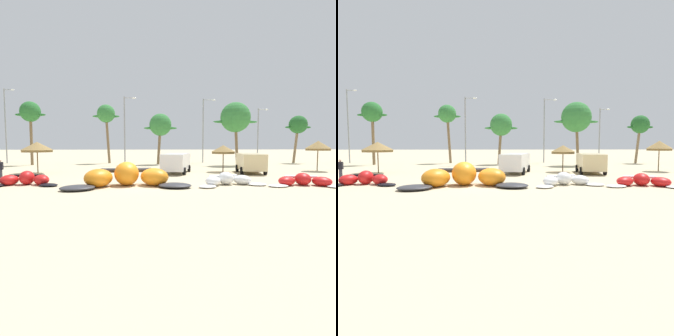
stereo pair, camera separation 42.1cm
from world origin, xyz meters
TOP-DOWN VIEW (x-y plane):
  - ground_plane at (0.00, 0.00)m, footprint 260.00×260.00m
  - kite_left at (-7.46, 0.69)m, footprint 4.91×2.31m
  - kite_left_of_center at (-0.65, -0.18)m, footprint 8.37×4.31m
  - kite_center at (6.04, -0.02)m, footprint 4.92×2.89m
  - kite_right_of_center at (10.99, -0.61)m, footprint 5.13×2.82m
  - beach_umbrella_near_van at (-9.81, 8.98)m, footprint 2.90×2.90m
  - beach_umbrella_middle at (8.03, 9.31)m, footprint 2.35×2.35m
  - beach_umbrella_near_palms at (17.87, 9.65)m, footprint 2.45×2.45m
  - parked_van at (10.35, 8.04)m, footprint 2.81×4.91m
  - parked_car_second at (3.31, 8.37)m, footprint 3.27×5.44m
  - person_near_kites at (-10.26, 3.08)m, footprint 0.36×0.24m
  - palm_left at (-14.79, 20.12)m, footprint 3.93×2.62m
  - palm_left_of_gap at (-5.53, 23.42)m, footprint 3.85×2.57m
  - palm_center_left at (2.16, 20.68)m, footprint 4.50×3.00m
  - palm_center_right at (11.75, 18.18)m, footprint 5.77×3.85m
  - palm_right_of_gap at (22.18, 22.32)m, footprint 3.87×2.58m
  - lamppost_west at (-19.76, 23.98)m, footprint 1.53×0.24m
  - lamppost_west_center at (-2.44, 19.60)m, footprint 1.64×0.24m
  - lamppost_east_center at (8.75, 24.03)m, footprint 1.93×0.24m
  - lamppost_east at (16.88, 23.58)m, footprint 1.57×0.24m

SIDE VIEW (x-z plane):
  - ground_plane at x=0.00m, z-range 0.00..0.00m
  - kite_right_of_center at x=10.99m, z-range -0.10..0.73m
  - kite_center at x=6.04m, z-range -0.10..0.76m
  - kite_left at x=-7.46m, z-range -0.11..0.83m
  - kite_left_of_center at x=-0.65m, z-range -0.18..1.38m
  - person_near_kites at x=-10.26m, z-range 0.01..1.63m
  - parked_van at x=10.35m, z-range 0.17..2.01m
  - parked_car_second at x=3.31m, z-range 0.17..2.01m
  - beach_umbrella_middle at x=8.03m, z-range 0.90..3.53m
  - beach_umbrella_near_van at x=-9.81m, z-range 0.99..3.95m
  - beach_umbrella_near_palms at x=17.87m, z-range 1.05..4.12m
  - lamppost_east at x=16.88m, z-range 0.50..8.51m
  - lamppost_west_center at x=-2.44m, z-range 0.52..9.42m
  - lamppost_east_center at x=8.75m, z-range 0.56..9.97m
  - palm_center_left at x=2.16m, z-range 1.85..8.72m
  - palm_right_of_gap at x=22.18m, z-range 2.02..8.89m
  - lamppost_west at x=-19.76m, z-range 0.52..11.10m
  - palm_center_right at x=11.75m, z-range 2.08..10.20m
  - palm_left at x=-14.79m, z-range 2.65..10.92m
  - palm_left_of_gap at x=-5.53m, z-range 2.72..11.11m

